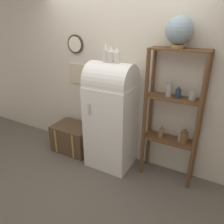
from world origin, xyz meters
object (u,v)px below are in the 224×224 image
object	(u,v)px
refrigerator	(111,115)
vase_left	(106,53)
vase_center	(111,55)
globe	(179,30)
suitcase_trunk	(73,138)
vase_right	(117,56)

from	to	relation	value
refrigerator	vase_left	xyz separation A→B (m)	(-0.08, -0.01, 0.88)
vase_left	vase_center	size ratio (longest dim) A/B	1.13
globe	suitcase_trunk	bearing A→B (deg)	-175.22
vase_center	globe	bearing A→B (deg)	9.12
globe	vase_center	bearing A→B (deg)	-170.88
vase_left	vase_center	world-z (taller)	vase_left
refrigerator	vase_left	distance (m)	0.88
vase_left	globe	bearing A→B (deg)	9.23
refrigerator	suitcase_trunk	xyz separation A→B (m)	(-0.76, 0.01, -0.60)
globe	vase_right	distance (m)	0.80
globe	vase_center	xyz separation A→B (m)	(-0.81, -0.13, -0.31)
suitcase_trunk	vase_left	xyz separation A→B (m)	(0.68, -0.01, 1.47)
globe	vase_center	world-z (taller)	globe
vase_left	vase_right	bearing A→B (deg)	2.48
refrigerator	vase_right	distance (m)	0.86
suitcase_trunk	refrigerator	bearing A→B (deg)	-0.44
refrigerator	suitcase_trunk	distance (m)	0.96
refrigerator	vase_right	bearing A→B (deg)	-0.34
globe	vase_left	distance (m)	0.95
refrigerator	vase_right	size ratio (longest dim) A/B	8.23
refrigerator	suitcase_trunk	size ratio (longest dim) A/B	2.47
suitcase_trunk	vase_center	size ratio (longest dim) A/B	3.13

